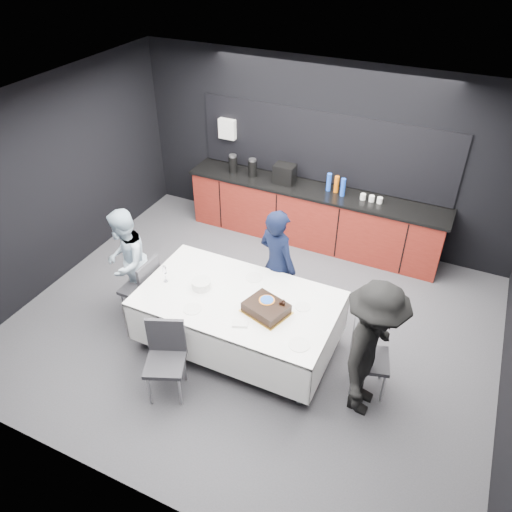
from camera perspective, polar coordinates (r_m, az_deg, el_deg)
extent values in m
plane|color=#45444A|center=(6.61, -0.37, -7.86)|extent=(6.00, 6.00, 0.00)
cube|color=white|center=(5.10, -0.50, 15.54)|extent=(6.00, 5.00, 0.04)
cube|color=black|center=(7.79, 7.70, 11.52)|extent=(6.00, 0.04, 2.80)
cube|color=black|center=(4.20, -15.88, -15.12)|extent=(6.00, 0.04, 2.80)
cube|color=black|center=(7.37, -22.17, 7.64)|extent=(0.04, 5.00, 2.80)
cube|color=maroon|center=(7.97, 6.46, 4.51)|extent=(4.00, 0.60, 0.90)
cube|color=black|center=(7.74, 6.70, 7.48)|extent=(4.10, 0.64, 0.04)
cube|color=black|center=(7.73, 7.71, 12.14)|extent=(4.00, 0.03, 1.10)
cube|color=white|center=(8.24, -3.26, 14.32)|extent=(0.28, 0.12, 0.32)
cylinder|color=black|center=(8.16, -2.65, 10.44)|extent=(0.14, 0.14, 0.26)
cylinder|color=black|center=(8.02, -0.40, 9.99)|extent=(0.14, 0.14, 0.26)
cube|color=black|center=(7.81, 3.29, 9.36)|extent=(0.32, 0.24, 0.30)
cylinder|color=blue|center=(7.66, 8.33, 8.36)|extent=(0.07, 0.07, 0.28)
cylinder|color=orange|center=(7.63, 9.18, 8.10)|extent=(0.07, 0.07, 0.26)
cylinder|color=blue|center=(7.54, 9.90, 7.75)|extent=(0.07, 0.07, 0.28)
cylinder|color=white|center=(7.54, 12.12, 6.64)|extent=(0.08, 0.08, 0.09)
cylinder|color=white|center=(7.52, 13.08, 6.42)|extent=(0.08, 0.08, 0.09)
cylinder|color=white|center=(7.50, 13.96, 6.20)|extent=(0.08, 0.08, 0.09)
cylinder|color=#99999E|center=(8.10, -2.68, 11.36)|extent=(0.12, 0.12, 0.03)
cylinder|color=#99999E|center=(7.96, -0.40, 10.93)|extent=(0.12, 0.12, 0.03)
cylinder|color=#99999E|center=(6.22, -12.48, -7.65)|extent=(0.06, 0.06, 0.75)
cylinder|color=#99999E|center=(6.81, -7.64, -2.50)|extent=(0.06, 0.06, 0.75)
cylinder|color=#99999E|center=(5.51, 5.14, -13.94)|extent=(0.06, 0.06, 0.75)
cylinder|color=#99999E|center=(6.18, 8.49, -7.41)|extent=(0.06, 0.06, 0.75)
cube|color=white|center=(5.84, -2.10, -4.91)|extent=(2.32, 1.32, 0.04)
cube|color=white|center=(5.61, -5.10, -10.88)|extent=(2.32, 0.02, 0.55)
cube|color=white|center=(6.45, 0.57, -3.29)|extent=(2.32, 0.02, 0.55)
cube|color=white|center=(6.50, -11.14, -3.77)|extent=(0.02, 1.32, 0.55)
cube|color=white|center=(5.72, 8.45, -10.09)|extent=(0.02, 1.32, 0.55)
cube|color=gold|center=(5.63, 1.17, -6.38)|extent=(0.58, 0.52, 0.01)
cube|color=black|center=(5.59, 1.18, -5.97)|extent=(0.53, 0.48, 0.10)
cube|color=black|center=(5.56, 1.18, -5.55)|extent=(0.53, 0.48, 0.01)
cylinder|color=orange|center=(5.60, 1.25, -5.06)|extent=(0.18, 0.18, 0.00)
cylinder|color=blue|center=(5.60, 1.25, -5.03)|extent=(0.15, 0.15, 0.01)
sphere|color=black|center=(5.57, 3.39, -5.14)|extent=(0.04, 0.04, 0.04)
sphere|color=black|center=(5.54, 3.42, -5.44)|extent=(0.04, 0.04, 0.04)
sphere|color=black|center=(5.55, 3.04, -5.32)|extent=(0.04, 0.04, 0.04)
cylinder|color=white|center=(5.96, -6.25, -3.23)|extent=(0.23, 0.23, 0.10)
cylinder|color=white|center=(5.71, -7.28, -6.00)|extent=(0.21, 0.21, 0.01)
cylinder|color=white|center=(5.72, 5.38, -5.81)|extent=(0.18, 0.18, 0.01)
cylinder|color=white|center=(5.29, 4.95, -10.04)|extent=(0.22, 0.22, 0.01)
cylinder|color=white|center=(6.10, -0.22, -2.46)|extent=(0.21, 0.21, 0.01)
cube|color=white|center=(5.48, -1.85, -7.74)|extent=(0.20, 0.16, 0.03)
cylinder|color=white|center=(6.15, -10.26, -2.82)|extent=(0.06, 0.06, 0.00)
cylinder|color=white|center=(6.11, -10.32, -2.37)|extent=(0.01, 0.01, 0.12)
cylinder|color=white|center=(6.05, -10.43, -1.55)|extent=(0.05, 0.05, 0.10)
cube|color=#2D2D32|center=(6.64, -13.15, -3.62)|extent=(0.43, 0.43, 0.05)
cube|color=#2D2D32|center=(6.38, -12.10, -2.39)|extent=(0.05, 0.42, 0.45)
cylinder|color=#99999E|center=(6.97, -13.17, -3.89)|extent=(0.03, 0.03, 0.44)
cylinder|color=#99999E|center=(6.78, -14.90, -5.51)|extent=(0.03, 0.03, 0.44)
cylinder|color=#99999E|center=(6.79, -10.89, -4.73)|extent=(0.03, 0.03, 0.44)
cylinder|color=#99999E|center=(6.60, -12.60, -6.43)|extent=(0.03, 0.03, 0.44)
cube|color=#2D2D32|center=(5.71, 12.86, -11.47)|extent=(0.52, 0.52, 0.05)
cube|color=#2D2D32|center=(5.52, 11.22, -9.54)|extent=(0.15, 0.42, 0.45)
cylinder|color=#99999E|center=(5.79, 14.29, -14.38)|extent=(0.03, 0.03, 0.44)
cylinder|color=#99999E|center=(6.01, 14.19, -11.91)|extent=(0.03, 0.03, 0.44)
cylinder|color=#99999E|center=(5.76, 10.83, -14.12)|extent=(0.03, 0.03, 0.44)
cylinder|color=#99999E|center=(5.98, 10.90, -11.65)|extent=(0.03, 0.03, 0.44)
cube|color=#2D2D32|center=(5.62, -10.34, -12.05)|extent=(0.55, 0.55, 0.05)
cube|color=#2D2D32|center=(5.57, -10.24, -8.88)|extent=(0.40, 0.20, 0.45)
cylinder|color=#99999E|center=(5.72, -12.14, -14.73)|extent=(0.03, 0.03, 0.44)
cylinder|color=#99999E|center=(5.65, -8.68, -15.00)|extent=(0.03, 0.03, 0.44)
cylinder|color=#99999E|center=(5.94, -11.43, -12.22)|extent=(0.03, 0.03, 0.44)
cylinder|color=#99999E|center=(5.87, -8.12, -12.44)|extent=(0.03, 0.03, 0.44)
imported|color=black|center=(6.29, 2.43, -1.05)|extent=(0.68, 0.57, 1.59)
imported|color=silver|center=(6.65, -14.63, -0.65)|extent=(0.79, 0.88, 1.48)
imported|color=black|center=(5.27, 13.06, -10.49)|extent=(0.67, 1.10, 1.66)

